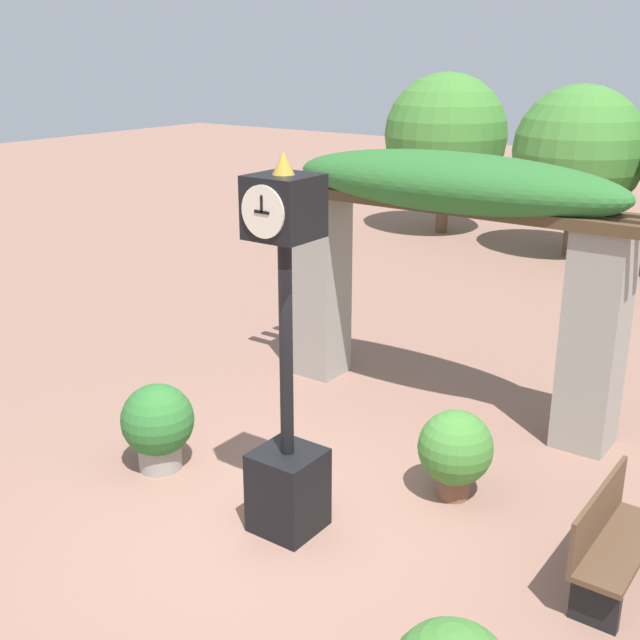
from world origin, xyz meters
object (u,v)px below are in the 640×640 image
at_px(pedestal_clock, 287,389).
at_px(park_bench, 611,543).
at_px(potted_plant_far_left, 158,424).
at_px(potted_plant_near_left, 455,450).

height_order(pedestal_clock, park_bench, pedestal_clock).
bearing_deg(potted_plant_far_left, pedestal_clock, -2.80).
relative_size(pedestal_clock, potted_plant_far_left, 3.69).
bearing_deg(pedestal_clock, potted_plant_near_left, 54.51).
xyz_separation_m(potted_plant_far_left, park_bench, (4.47, 0.77, -0.08)).
height_order(pedestal_clock, potted_plant_near_left, pedestal_clock).
bearing_deg(potted_plant_near_left, potted_plant_far_left, -154.98).
bearing_deg(park_bench, potted_plant_near_left, 72.32).
xyz_separation_m(pedestal_clock, potted_plant_near_left, (0.99, 1.39, -0.89)).
bearing_deg(potted_plant_far_left, potted_plant_near_left, 25.02).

